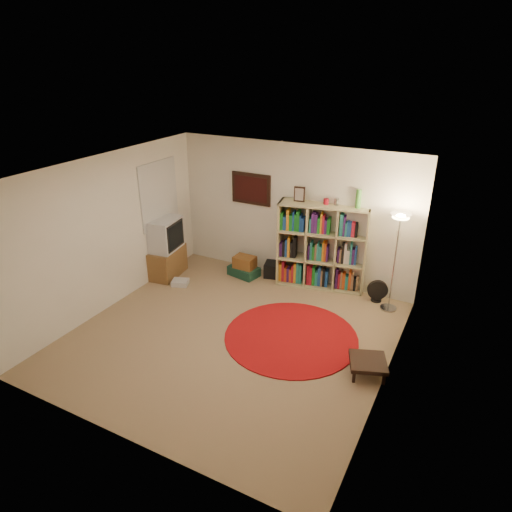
# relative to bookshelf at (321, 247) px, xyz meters

# --- Properties ---
(room) EXTENTS (4.54, 4.54, 2.54)m
(room) POSITION_rel_bookshelf_xyz_m (-0.63, -2.11, 0.51)
(room) COLOR #917555
(room) RESTS_ON ground
(bookshelf) EXTENTS (1.60, 0.73, 1.85)m
(bookshelf) POSITION_rel_bookshelf_xyz_m (0.00, 0.00, 0.00)
(bookshelf) COLOR tan
(bookshelf) RESTS_ON ground
(floor_lamp) EXTENTS (0.37, 0.37, 1.66)m
(floor_lamp) POSITION_rel_bookshelf_xyz_m (1.33, -0.27, 0.63)
(floor_lamp) COLOR #97989B
(floor_lamp) RESTS_ON ground
(floor_fan) EXTENTS (0.34, 0.23, 0.39)m
(floor_fan) POSITION_rel_bookshelf_xyz_m (1.09, -0.11, -0.55)
(floor_fan) COLOR black
(floor_fan) RESTS_ON ground
(tv_stand) EXTENTS (0.64, 0.84, 1.13)m
(tv_stand) POSITION_rel_bookshelf_xyz_m (-2.73, -0.95, -0.20)
(tv_stand) COLOR brown
(tv_stand) RESTS_ON ground
(dvd_box) EXTENTS (0.35, 0.32, 0.10)m
(dvd_box) POSITION_rel_bookshelf_xyz_m (-2.23, -1.17, -0.70)
(dvd_box) COLOR silver
(dvd_box) RESTS_ON ground
(suitcase) EXTENTS (0.61, 0.46, 0.18)m
(suitcase) POSITION_rel_bookshelf_xyz_m (-1.39, -0.30, -0.66)
(suitcase) COLOR #14382A
(suitcase) RESTS_ON ground
(wicker_basket) EXTENTS (0.40, 0.29, 0.22)m
(wicker_basket) POSITION_rel_bookshelf_xyz_m (-1.36, -0.31, -0.46)
(wicker_basket) COLOR brown
(wicker_basket) RESTS_ON suitcase
(duffel_bag) EXTENTS (0.46, 0.41, 0.27)m
(duffel_bag) POSITION_rel_bookshelf_xyz_m (-0.85, -0.05, -0.61)
(duffel_bag) COLOR black
(duffel_bag) RESTS_ON ground
(paper_towel) EXTENTS (0.12, 0.12, 0.23)m
(paper_towel) POSITION_rel_bookshelf_xyz_m (-0.61, 0.03, -0.63)
(paper_towel) COLOR white
(paper_towel) RESTS_ON ground
(red_rug) EXTENTS (1.99, 1.99, 0.02)m
(red_rug) POSITION_rel_bookshelf_xyz_m (0.23, -1.77, -0.74)
(red_rug) COLOR maroon
(red_rug) RESTS_ON ground
(side_table) EXTENTS (0.61, 0.61, 0.22)m
(side_table) POSITION_rel_bookshelf_xyz_m (1.46, -2.08, -0.57)
(side_table) COLOR black
(side_table) RESTS_ON ground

